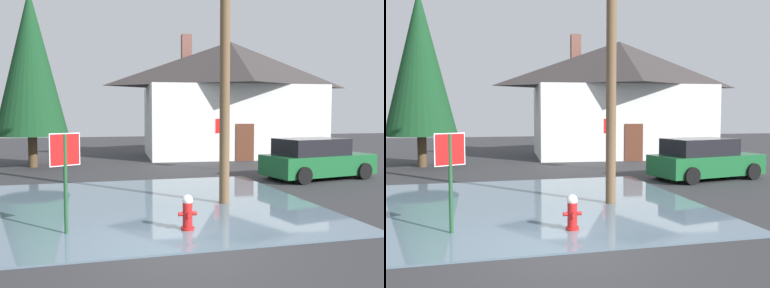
# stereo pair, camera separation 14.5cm
# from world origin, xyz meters

# --- Properties ---
(ground_plane) EXTENTS (80.00, 80.00, 0.10)m
(ground_plane) POSITION_xyz_m (0.00, 0.00, -0.05)
(ground_plane) COLOR #2D2D30
(flood_puddle) EXTENTS (10.13, 8.60, 0.04)m
(flood_puddle) POSITION_xyz_m (-0.69, 3.98, 0.02)
(flood_puddle) COLOR slate
(flood_puddle) RESTS_ON ground
(stop_sign_near) EXTENTS (0.61, 0.34, 2.14)m
(stop_sign_near) POSITION_xyz_m (-2.21, 1.51, 1.52)
(stop_sign_near) COLOR #1E4C28
(stop_sign_near) RESTS_ON ground
(fire_hydrant) EXTENTS (0.40, 0.35, 0.80)m
(fire_hydrant) POSITION_xyz_m (0.31, 1.15, 0.39)
(fire_hydrant) COLOR red
(fire_hydrant) RESTS_ON ground
(utility_pole) EXTENTS (1.60, 0.28, 9.43)m
(utility_pole) POSITION_xyz_m (1.98, 3.57, 4.89)
(utility_pole) COLOR brown
(utility_pole) RESTS_ON ground
(stop_sign_far) EXTENTS (0.63, 0.34, 2.33)m
(stop_sign_far) POSITION_xyz_m (4.27, 10.74, 1.66)
(stop_sign_far) COLOR #1E4C28
(stop_sign_far) RESTS_ON ground
(house) EXTENTS (11.25, 7.75, 7.38)m
(house) POSITION_xyz_m (6.93, 16.90, 3.55)
(house) COLOR silver
(house) RESTS_ON ground
(parked_car) EXTENTS (4.57, 2.71, 1.58)m
(parked_car) POSITION_xyz_m (7.01, 7.19, 0.76)
(parked_car) COLOR #195B2D
(parked_car) RESTS_ON ground
(pine_tree_tall_left) EXTENTS (3.34, 3.34, 8.35)m
(pine_tree_tall_left) POSITION_xyz_m (-4.05, 13.82, 4.91)
(pine_tree_tall_left) COLOR #4C3823
(pine_tree_tall_left) RESTS_ON ground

